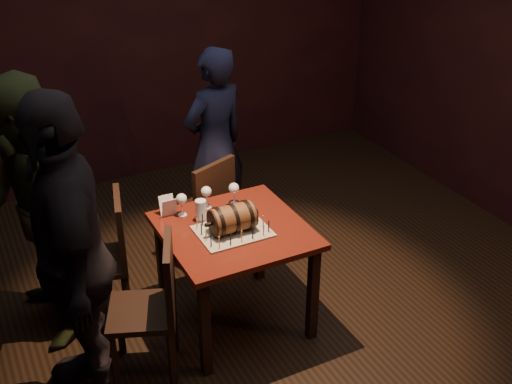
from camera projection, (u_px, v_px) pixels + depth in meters
room_shell at (261, 130)px, 3.88m from camera, size 5.04×5.04×2.80m
pub_table at (234, 242)px, 4.17m from camera, size 0.90×0.90×0.75m
cake_board at (233, 231)px, 4.07m from camera, size 0.45×0.35×0.01m
barrel_cake at (232, 218)px, 4.03m from camera, size 0.33×0.19×0.19m
birthday_candles at (233, 225)px, 4.05m from camera, size 0.40×0.30×0.09m
wine_glass_left at (181, 200)px, 4.21m from camera, size 0.07×0.07×0.16m
wine_glass_mid at (206, 192)px, 4.30m from camera, size 0.07×0.07×0.16m
wine_glass_right at (234, 189)px, 4.34m from camera, size 0.07×0.07×0.16m
pint_of_ale at (201, 211)px, 4.17m from camera, size 0.07×0.07×0.15m
menu_card at (168, 207)px, 4.23m from camera, size 0.10×0.05×0.13m
chair_back at (206, 209)px, 4.79m from camera, size 0.52×0.52×0.93m
chair_left_rear at (108, 252)px, 4.28m from camera, size 0.48×0.48×0.93m
chair_left_front at (155, 302)px, 3.81m from camera, size 0.52×0.52×0.93m
person_back at (215, 144)px, 5.16m from camera, size 0.66×0.53×1.60m
person_left_rear at (32, 216)px, 3.97m from camera, size 0.70×0.89×1.79m
person_left_front at (72, 256)px, 3.47m from camera, size 0.63×1.18×1.91m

